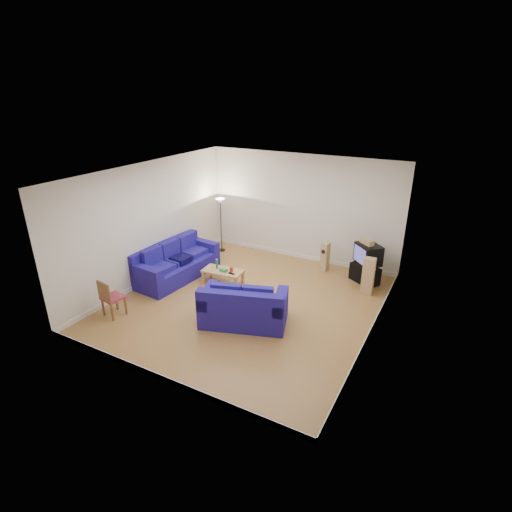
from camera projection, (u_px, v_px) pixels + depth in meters
The scene contains 16 objects.
room at pixel (248, 244), 9.29m from camera, with size 6.01×6.51×3.21m.
sofa_three_seat at pixel (175, 265), 11.10m from camera, with size 1.28×2.59×0.97m.
sofa_loveseat at pixel (243, 309), 8.89m from camera, with size 2.13×1.60×0.95m.
coffee_table at pixel (223, 272), 10.72m from camera, with size 1.12×0.64×0.39m.
bottle at pixel (217, 264), 10.76m from camera, with size 0.06×0.06×0.26m, color #197233.
tissue_box at pixel (223, 270), 10.61m from camera, with size 0.20×0.11×0.08m, color green.
red_canister at pixel (232, 269), 10.59m from camera, with size 0.09×0.09×0.13m, color red.
remote at pixel (231, 273), 10.49m from camera, with size 0.18×0.06×0.02m, color black.
tv_stand at pixel (365, 274), 10.85m from camera, with size 0.78×0.43×0.48m, color black.
av_receiver at pixel (364, 264), 10.72m from camera, with size 0.46×0.37×0.11m, color black.
television at pixel (368, 254), 10.57m from camera, with size 0.83×0.83×0.53m.
centre_speaker at pixel (367, 242), 10.48m from camera, with size 0.41×0.16×0.14m, color tan.
speaker_left at pixel (325, 257), 11.47m from camera, with size 0.23×0.28×0.85m.
speaker_right at pixel (368, 276), 10.15m from camera, with size 0.31×0.24×0.98m.
floor_lamp at pixel (220, 208), 12.50m from camera, with size 0.30×0.30×1.73m.
dining_chair at pixel (110, 297), 9.10m from camera, with size 0.51×0.51×0.92m.
Camera 1 is at (4.29, -7.53, 4.91)m, focal length 28.00 mm.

